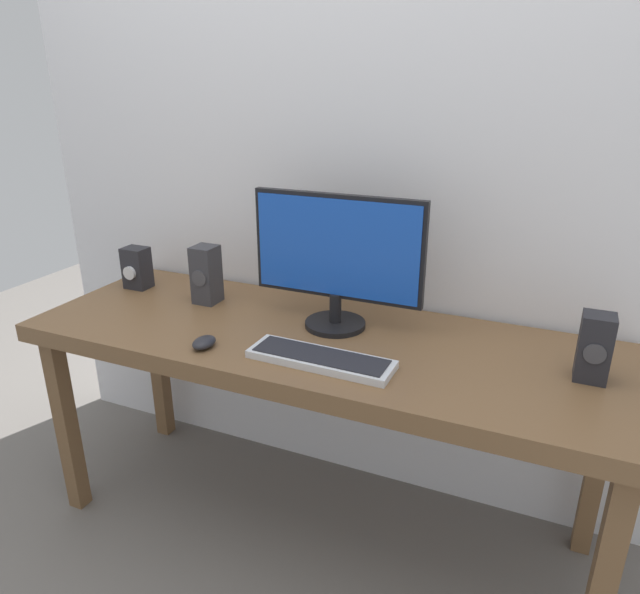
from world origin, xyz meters
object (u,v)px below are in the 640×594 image
at_px(mouse, 204,342).
at_px(speaker_right, 594,348).
at_px(keyboard_primary, 321,359).
at_px(speaker_left, 206,275).
at_px(desk, 318,355).
at_px(audio_controller, 137,268).
at_px(monitor, 337,257).

bearing_deg(mouse, speaker_right, 13.77).
distance_m(keyboard_primary, speaker_left, 0.59).
bearing_deg(speaker_left, desk, -11.85).
relative_size(keyboard_primary, audio_controller, 2.68).
xyz_separation_m(mouse, speaker_right, (1.00, 0.23, 0.07)).
xyz_separation_m(desk, monitor, (0.03, 0.08, 0.29)).
distance_m(desk, speaker_left, 0.49).
distance_m(desk, mouse, 0.34).
height_order(keyboard_primary, mouse, mouse).
bearing_deg(monitor, desk, -107.24).
bearing_deg(keyboard_primary, mouse, -172.50).
distance_m(monitor, mouse, 0.46).
relative_size(desk, audio_controller, 11.88).
xyz_separation_m(keyboard_primary, speaker_right, (0.66, 0.19, 0.08)).
bearing_deg(audio_controller, monitor, -2.27).
xyz_separation_m(keyboard_primary, audio_controller, (-0.84, 0.28, 0.06)).
relative_size(speaker_right, speaker_left, 0.89).
relative_size(monitor, keyboard_primary, 1.31).
distance_m(desk, keyboard_primary, 0.20).
bearing_deg(mouse, keyboard_primary, 8.01).
height_order(keyboard_primary, speaker_right, speaker_right).
bearing_deg(mouse, monitor, 46.12).
height_order(mouse, speaker_left, speaker_left).
relative_size(keyboard_primary, mouse, 4.84).
xyz_separation_m(desk, mouse, (-0.26, -0.21, 0.08)).
bearing_deg(audio_controller, mouse, -32.67).
height_order(speaker_right, speaker_left, speaker_left).
bearing_deg(mouse, audio_controller, 147.84).
bearing_deg(keyboard_primary, speaker_right, 16.13).
bearing_deg(monitor, speaker_left, 178.75).
height_order(monitor, speaker_left, monitor).
xyz_separation_m(speaker_left, audio_controller, (-0.31, 0.02, -0.02)).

